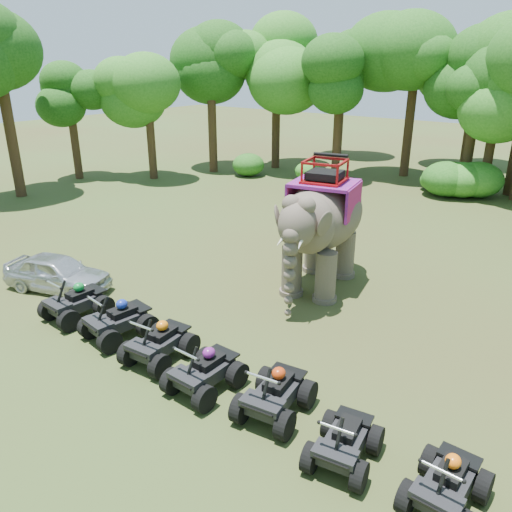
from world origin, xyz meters
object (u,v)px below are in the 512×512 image
(elephant, at_px, (321,224))
(parked_car, at_px, (57,273))
(atv_2, at_px, (159,338))
(atv_5, at_px, (345,436))
(atv_6, at_px, (448,478))
(atv_4, at_px, (275,388))
(atv_0, at_px, (75,297))
(atv_1, at_px, (118,315))
(atv_3, at_px, (205,366))

(elephant, relative_size, parked_car, 1.44)
(parked_car, bearing_deg, atv_2, -116.65)
(atv_5, xyz_separation_m, atv_6, (1.88, 0.17, 0.01))
(atv_6, bearing_deg, atv_4, 178.46)
(parked_car, height_order, atv_0, atv_0)
(atv_1, height_order, atv_3, atv_1)
(atv_4, bearing_deg, atv_6, -10.93)
(atv_6, bearing_deg, atv_0, -179.47)
(atv_4, bearing_deg, atv_5, -18.19)
(atv_3, bearing_deg, atv_5, -0.00)
(elephant, bearing_deg, atv_5, -67.89)
(elephant, xyz_separation_m, atv_1, (-2.51, -6.41, -1.51))
(parked_car, bearing_deg, elephant, -68.51)
(atv_0, xyz_separation_m, atv_2, (3.67, 0.01, -0.01))
(elephant, relative_size, atv_4, 2.93)
(atv_1, bearing_deg, elephant, 75.41)
(atv_2, bearing_deg, atv_3, -11.58)
(atv_2, relative_size, atv_3, 1.01)
(atv_2, height_order, atv_3, atv_2)
(atv_1, height_order, atv_2, atv_1)
(elephant, bearing_deg, atv_2, -109.47)
(atv_4, height_order, atv_6, atv_4)
(atv_2, xyz_separation_m, atv_6, (7.27, 0.03, -0.05))
(elephant, height_order, atv_3, elephant)
(atv_1, relative_size, atv_3, 1.05)
(parked_car, relative_size, atv_6, 2.23)
(atv_1, bearing_deg, atv_3, 2.90)
(atv_0, relative_size, atv_1, 0.99)
(atv_2, relative_size, atv_5, 1.10)
(elephant, relative_size, atv_0, 2.90)
(atv_1, bearing_deg, atv_0, -170.90)
(atv_3, bearing_deg, parked_car, 172.91)
(atv_1, xyz_separation_m, atv_2, (1.76, -0.07, -0.02))
(atv_0, bearing_deg, parked_car, 162.60)
(atv_1, relative_size, atv_6, 1.12)
(parked_car, bearing_deg, atv_1, -118.74)
(atv_6, bearing_deg, atv_5, -174.33)
(atv_3, xyz_separation_m, atv_5, (3.63, 0.02, -0.05))
(elephant, height_order, atv_4, elephant)
(atv_5, bearing_deg, atv_0, 169.24)
(elephant, bearing_deg, atv_0, -137.13)
(atv_3, xyz_separation_m, atv_4, (1.78, 0.32, 0.01))
(atv_1, distance_m, atv_2, 1.76)
(atv_3, bearing_deg, atv_0, 178.00)
(atv_1, distance_m, atv_4, 5.31)
(atv_6, bearing_deg, atv_1, -179.92)
(elephant, height_order, atv_0, elephant)
(atv_3, relative_size, atv_4, 0.98)
(parked_car, distance_m, atv_1, 4.16)
(atv_2, xyz_separation_m, atv_3, (1.77, -0.17, -0.01))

